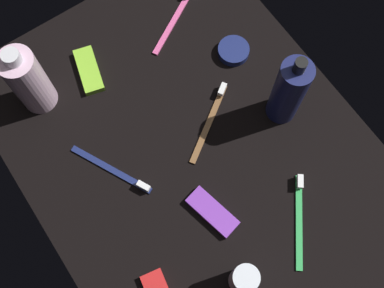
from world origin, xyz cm
name	(u,v)px	position (x,y,z in cm)	size (l,w,h in cm)	color
ground_plane	(192,150)	(0.00, 0.00, -0.60)	(84.00, 64.00, 1.20)	black
lotion_bottle	(289,91)	(3.34, 19.57, 9.02)	(6.04, 6.04, 20.41)	#181E51
bodywash_bottle	(28,81)	(-26.56, -19.44, 8.31)	(6.94, 6.94, 18.31)	silver
deodorant_stick	(244,279)	(25.84, -6.99, 5.07)	(4.57, 4.57, 10.13)	silver
toothbrush_navy	(116,172)	(-4.39, -14.95, 0.61)	(16.65, 9.09, 2.10)	navy
toothbrush_pink	(176,16)	(-26.88, 14.18, 0.61)	(10.00, 16.21, 2.10)	#E55999
toothbrush_green	(299,215)	(22.52, 9.09, 0.61)	(14.89, 12.07, 2.10)	green
toothbrush_brown	(211,118)	(-3.10, 6.73, 0.61)	(10.97, 15.65, 2.10)	brown
snack_bar_lime	(89,70)	(-26.14, -8.14, 0.75)	(10.40, 4.00, 1.50)	#8CD133
snack_bar_purple	(212,212)	(12.72, -4.06, 0.75)	(10.40, 4.00, 1.50)	purple
cream_tin_left	(233,51)	(-12.76, 19.38, 0.89)	(6.65, 6.65, 1.79)	navy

